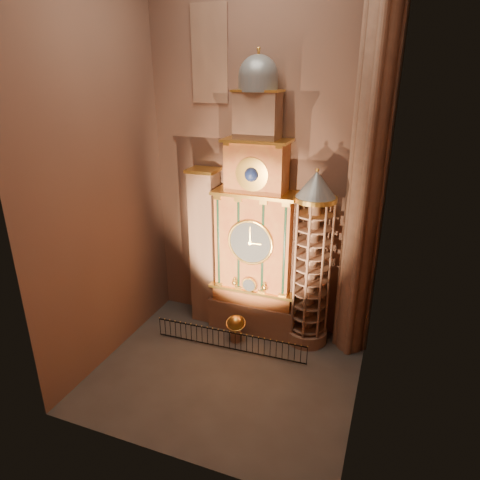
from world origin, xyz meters
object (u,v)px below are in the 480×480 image
at_px(portrait_tower, 205,247).
at_px(stair_turret, 311,263).
at_px(astronomical_clock, 256,231).
at_px(celestial_globe, 236,326).
at_px(iron_railing, 230,341).

distance_m(portrait_tower, stair_turret, 6.91).
bearing_deg(portrait_tower, astronomical_clock, -0.29).
relative_size(astronomical_clock, celestial_globe, 9.50).
height_order(portrait_tower, celestial_globe, portrait_tower).
relative_size(portrait_tower, celestial_globe, 5.80).
xyz_separation_m(stair_turret, celestial_globe, (-4.07, -1.67, -4.21)).
height_order(astronomical_clock, portrait_tower, astronomical_clock).
bearing_deg(iron_railing, celestial_globe, 89.76).
bearing_deg(astronomical_clock, stair_turret, -4.30).
distance_m(stair_turret, celestial_globe, 6.09).
relative_size(astronomical_clock, iron_railing, 1.79).
bearing_deg(iron_railing, astronomical_clock, 79.02).
distance_m(stair_turret, iron_railing, 6.72).
bearing_deg(iron_railing, portrait_tower, 133.73).
bearing_deg(stair_turret, astronomical_clock, 175.70).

